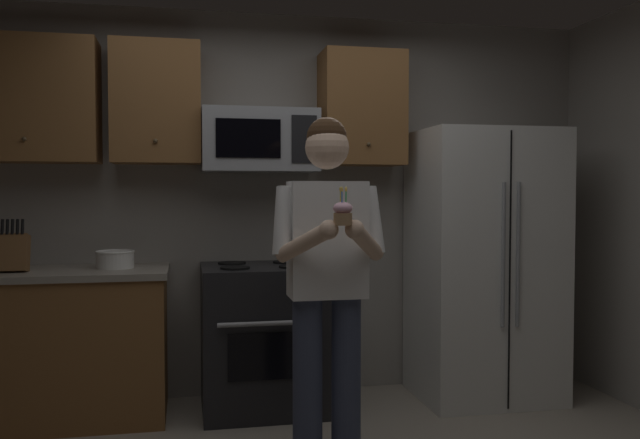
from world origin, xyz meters
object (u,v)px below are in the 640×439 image
(refrigerator, at_px, (484,264))
(knife_block, at_px, (14,252))
(bowl_large_white, at_px, (115,259))
(cupcake, at_px, (343,213))
(oven_range, at_px, (262,337))
(person, at_px, (327,270))
(microwave, at_px, (259,141))

(refrigerator, xyz_separation_m, knife_block, (-2.96, 0.01, 0.14))
(bowl_large_white, relative_size, cupcake, 1.35)
(oven_range, distance_m, cupcake, 1.54)
(person, distance_m, cupcake, 0.44)
(microwave, height_order, person, microwave)
(microwave, distance_m, knife_block, 1.62)
(microwave, distance_m, bowl_large_white, 1.17)
(oven_range, xyz_separation_m, bowl_large_white, (-0.90, 0.05, 0.52))
(knife_block, bearing_deg, cupcake, -36.63)
(microwave, relative_size, refrigerator, 0.41)
(oven_range, xyz_separation_m, refrigerator, (1.50, -0.04, 0.44))
(microwave, height_order, refrigerator, microwave)
(knife_block, xyz_separation_m, person, (1.69, -0.92, -0.04))
(oven_range, distance_m, refrigerator, 1.56)
(oven_range, bearing_deg, bowl_large_white, 176.80)
(oven_range, distance_m, knife_block, 1.57)
(person, bearing_deg, oven_range, 103.07)
(bowl_large_white, bearing_deg, microwave, 4.37)
(oven_range, xyz_separation_m, microwave, (0.00, 0.12, 1.26))
(refrigerator, height_order, cupcake, refrigerator)
(refrigerator, distance_m, cupcake, 1.83)
(refrigerator, relative_size, cupcake, 10.35)
(knife_block, bearing_deg, refrigerator, -0.19)
(oven_range, bearing_deg, cupcake, -80.20)
(refrigerator, bearing_deg, bowl_large_white, 177.86)
(person, bearing_deg, bowl_large_white, 138.19)
(knife_block, bearing_deg, bowl_large_white, 8.10)
(oven_range, relative_size, knife_block, 2.91)
(cupcake, bearing_deg, oven_range, 99.80)
(bowl_large_white, distance_m, person, 1.51)
(oven_range, distance_m, bowl_large_white, 1.04)
(microwave, xyz_separation_m, cupcake, (0.22, -1.40, -0.43))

